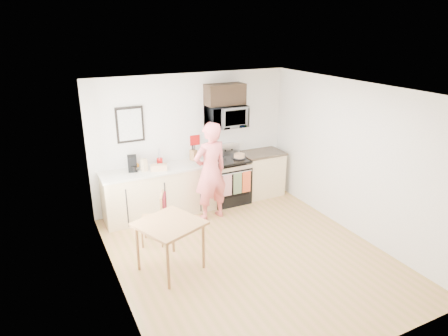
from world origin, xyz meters
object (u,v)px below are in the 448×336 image
person (210,172)px  chair (160,211)px  dining_table (170,228)px  cake (239,156)px  microwave (226,116)px  range (228,181)px

person → chair: (-1.12, -0.46, -0.35)m
dining_table → cake: bearing=39.8°
microwave → person: 1.22m
microwave → range: bearing=-89.9°
range → cake: 0.57m
microwave → cake: size_ratio=2.88×
chair → person: bearing=45.5°
cake → chair: bearing=-155.0°
person → chair: size_ratio=2.09×
chair → dining_table: bearing=-73.8°
chair → range: bearing=52.6°
dining_table → cake: 2.71m
range → person: bearing=-140.2°
microwave → cake: microwave is taller
person → cake: (0.84, 0.46, 0.04)m
microwave → chair: microwave is taller
range → chair: size_ratio=1.31×
person → cake: bearing=-159.5°
dining_table → chair: chair is taller
range → person: size_ratio=0.63×
dining_table → chair: (0.10, 0.81, -0.11)m
cake → person: bearing=-151.5°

